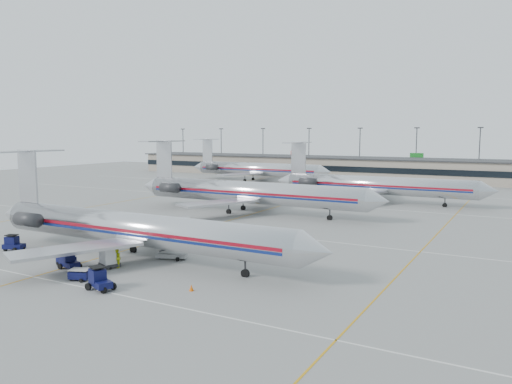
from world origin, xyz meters
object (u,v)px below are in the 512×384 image
Objects in this scene: uld_container at (109,257)px; belt_loader at (172,254)px; jet_foreground at (131,228)px; tug_center at (69,261)px; jet_second_row at (246,192)px.

belt_loader reaches higher than uld_container.
jet_foreground is 7.14m from tug_center.
jet_foreground is 18.07× the size of tug_center.
uld_container is 6.63m from belt_loader.
tug_center is at bearing -152.05° from belt_loader.
tug_center is 10.42m from belt_loader.
uld_container is at bearing -145.58° from belt_loader.
belt_loader is (3.90, 1.97, -2.81)m from jet_foreground.
uld_container is (0.35, -3.61, -2.34)m from jet_foreground.
jet_foreground reaches higher than uld_container.
jet_foreground is at bearing 80.44° from tug_center.
jet_foreground is at bearing -81.56° from jet_second_row.
jet_second_row is 39.44m from tug_center.
tug_center is (2.27, -39.28, -2.74)m from jet_second_row.
belt_loader is at bearing 64.83° from tug_center.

